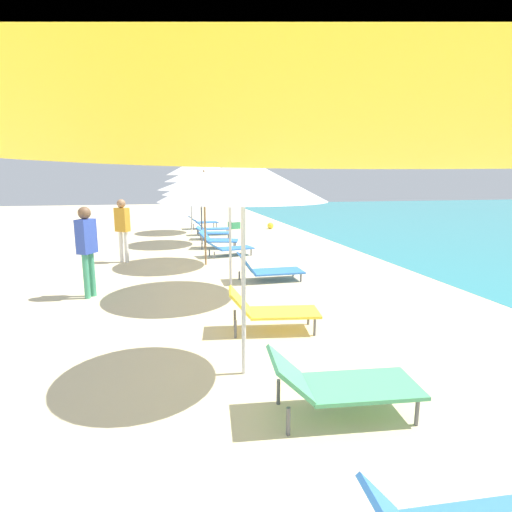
# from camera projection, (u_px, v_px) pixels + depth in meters

# --- Properties ---
(umbrella_third) EXTENTS (1.86, 1.86, 2.58)m
(umbrella_third) POSITION_uv_depth(u_px,v_px,m) (243.00, 179.00, 4.43)
(umbrella_third) COLOR silver
(umbrella_third) RESTS_ON ground
(lounger_third_shoreside) EXTENTS (1.43, 0.76, 0.67)m
(lounger_third_shoreside) POSITION_uv_depth(u_px,v_px,m) (271.00, 310.00, 6.15)
(lounger_third_shoreside) COLOR yellow
(lounger_third_shoreside) RESTS_ON ground
(lounger_third_inland) EXTENTS (1.51, 0.76, 0.65)m
(lounger_third_inland) POSITION_uv_depth(u_px,v_px,m) (341.00, 383.00, 3.95)
(lounger_third_inland) COLOR #4CA572
(lounger_third_inland) RESTS_ON ground
(umbrella_fourth) EXTENTS (2.54, 2.54, 2.59)m
(umbrella_fourth) POSITION_uv_depth(u_px,v_px,m) (230.00, 180.00, 7.71)
(umbrella_fourth) COLOR silver
(umbrella_fourth) RESTS_ON ground
(lounger_fourth_shoreside) EXTENTS (1.46, 0.65, 0.64)m
(lounger_fourth_shoreside) POSITION_uv_depth(u_px,v_px,m) (268.00, 269.00, 9.20)
(lounger_fourth_shoreside) COLOR blue
(lounger_fourth_shoreside) RESTS_ON ground
(umbrella_fifth) EXTENTS (2.39, 2.39, 2.50)m
(umbrella_fifth) POSITION_uv_depth(u_px,v_px,m) (204.00, 181.00, 10.53)
(umbrella_fifth) COLOR olive
(umbrella_fifth) RESTS_ON ground
(lounger_fifth_shoreside) EXTENTS (1.52, 0.84, 0.50)m
(lounger_fifth_shoreside) POSITION_uv_depth(u_px,v_px,m) (229.00, 247.00, 12.16)
(lounger_fifth_shoreside) COLOR blue
(lounger_fifth_shoreside) RESTS_ON ground
(umbrella_sixth) EXTENTS (2.31, 2.31, 3.06)m
(umbrella_sixth) POSITION_uv_depth(u_px,v_px,m) (200.00, 166.00, 13.87)
(umbrella_sixth) COLOR #4C4C51
(umbrella_sixth) RESTS_ON ground
(lounger_sixth_shoreside) EXTENTS (1.42, 0.89, 0.49)m
(lounger_sixth_shoreside) POSITION_uv_depth(u_px,v_px,m) (213.00, 232.00, 15.45)
(lounger_sixth_shoreside) COLOR blue
(lounger_sixth_shoreside) RESTS_ON ground
(lounger_sixth_inland) EXTENTS (1.39, 0.98, 0.59)m
(lounger_sixth_inland) POSITION_uv_depth(u_px,v_px,m) (218.00, 239.00, 13.47)
(lounger_sixth_inland) COLOR blue
(lounger_sixth_inland) RESTS_ON ground
(umbrella_farthest) EXTENTS (2.18, 2.18, 2.68)m
(umbrella_farthest) POSITION_uv_depth(u_px,v_px,m) (190.00, 176.00, 16.96)
(umbrella_farthest) COLOR silver
(umbrella_farthest) RESTS_ON ground
(lounger_farthest_shoreside) EXTENTS (1.36, 0.77, 0.59)m
(lounger_farthest_shoreside) POSITION_uv_depth(u_px,v_px,m) (203.00, 222.00, 18.67)
(lounger_farthest_shoreside) COLOR blue
(lounger_farthest_shoreside) RESTS_ON ground
(lounger_farthest_inland) EXTENTS (1.45, 0.58, 0.63)m
(lounger_farthest_inland) POSITION_uv_depth(u_px,v_px,m) (212.00, 228.00, 16.65)
(lounger_farthest_inland) COLOR blue
(lounger_farthest_inland) RESTS_ON ground
(person_walking_near) EXTENTS (0.37, 0.42, 1.77)m
(person_walking_near) POSITION_uv_depth(u_px,v_px,m) (87.00, 242.00, 7.77)
(person_walking_near) COLOR #3F9972
(person_walking_near) RESTS_ON ground
(person_walking_mid) EXTENTS (0.42, 0.38, 1.74)m
(person_walking_mid) POSITION_uv_depth(u_px,v_px,m) (122.00, 224.00, 11.08)
(person_walking_mid) COLOR silver
(person_walking_mid) RESTS_ON ground
(beach_ball) EXTENTS (0.29, 0.29, 0.29)m
(beach_ball) POSITION_uv_depth(u_px,v_px,m) (270.00, 226.00, 18.66)
(beach_ball) COLOR yellow
(beach_ball) RESTS_ON ground
(cooler_box) EXTENTS (0.58, 0.53, 0.37)m
(cooler_box) POSITION_uv_depth(u_px,v_px,m) (234.00, 225.00, 18.68)
(cooler_box) COLOR #338C59
(cooler_box) RESTS_ON ground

